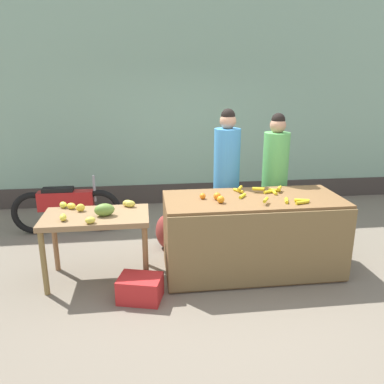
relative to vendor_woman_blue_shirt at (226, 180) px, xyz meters
The scene contains 12 objects.
ground_plane 1.20m from the vendor_woman_blue_shirt, 110.27° to the right, with size 24.00×24.00×0.00m, color #756B5B.
market_wall_back 2.32m from the vendor_woman_blue_shirt, 96.67° to the left, with size 9.81×0.23×3.57m.
fruit_stall_counter 0.87m from the vendor_woman_blue_shirt, 76.26° to the right, with size 2.05×0.90×0.92m.
side_table_wooden 1.78m from the vendor_woman_blue_shirt, 157.07° to the right, with size 1.17×0.65×0.79m.
banana_bunch_pile 0.74m from the vendor_woman_blue_shirt, 60.08° to the right, with size 0.75×0.68×0.07m.
orange_pile 0.80m from the vendor_woman_blue_shirt, 111.03° to the right, with size 0.25×0.25×0.09m.
mango_papaya_pile 1.73m from the vendor_woman_blue_shirt, 157.76° to the right, with size 0.90×0.67×0.14m.
vendor_woman_blue_shirt is the anchor object (origin of this frame).
vendor_woman_green_shirt 0.67m from the vendor_woman_blue_shirt, ahead, with size 0.34×0.34×1.82m.
parked_motorcycle 2.45m from the vendor_woman_blue_shirt, 160.21° to the left, with size 1.60×0.18×0.88m.
produce_crate 1.85m from the vendor_woman_blue_shirt, 134.05° to the right, with size 0.44×0.32×0.26m, color red.
produce_sack 1.07m from the vendor_woman_blue_shirt, behind, with size 0.36×0.30×0.47m, color maroon.
Camera 1 is at (-0.81, -4.07, 2.22)m, focal length 35.59 mm.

